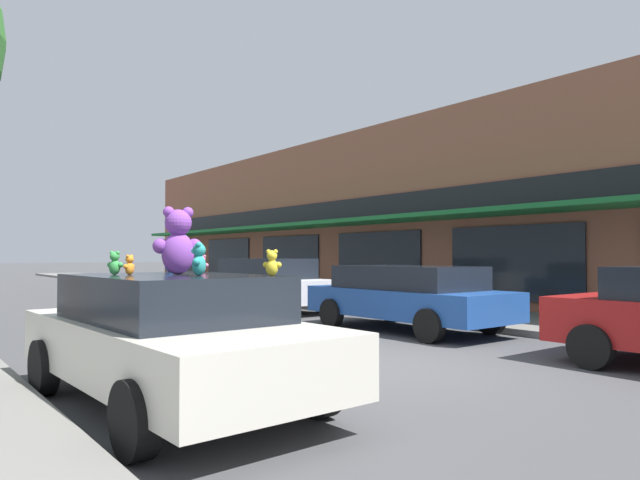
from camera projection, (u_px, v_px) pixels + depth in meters
name	position (u px, v px, depth m)	size (l,w,h in m)	color
ground_plane	(375.00, 366.00, 8.20)	(260.00, 260.00, 0.00)	#424244
sidewalk_far	(586.00, 329.00, 11.87)	(3.37, 90.00, 0.14)	slate
storefront_row	(456.00, 224.00, 25.95)	(16.60, 31.48, 6.09)	brown
plush_art_car	(171.00, 335.00, 6.07)	(2.17, 4.39, 1.39)	beige
teddy_bear_giant	(178.00, 242.00, 6.28)	(0.56, 0.37, 0.75)	purple
teddy_bear_teal	(199.00, 260.00, 5.83)	(0.22, 0.25, 0.34)	teal
teddy_bear_green	(115.00, 263.00, 6.13)	(0.17, 0.18, 0.26)	green
teddy_bear_orange	(130.00, 265.00, 6.07)	(0.16, 0.13, 0.22)	orange
teddy_bear_yellow	(272.00, 263.00, 5.80)	(0.18, 0.19, 0.27)	yellow
teddy_bear_pink	(202.00, 264.00, 6.94)	(0.14, 0.15, 0.22)	pink
teddy_bear_blue	(170.00, 262.00, 7.19)	(0.16, 0.20, 0.27)	blue
parked_car_far_center	(407.00, 295.00, 12.09)	(2.04, 4.59, 1.37)	#1E4793
parked_car_far_right	(266.00, 283.00, 16.52)	(1.98, 4.77, 1.51)	silver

